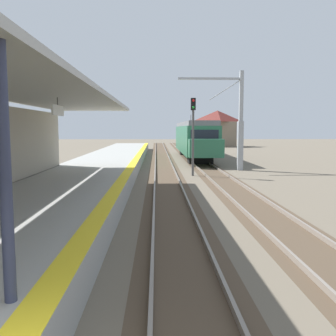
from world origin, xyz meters
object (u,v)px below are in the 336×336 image
at_px(approaching_train, 194,138).
at_px(catenary_pylon_far_side, 237,123).
at_px(rail_signal_post, 193,128).
at_px(distant_trackside_house, 217,128).

relative_size(approaching_train, catenary_pylon_far_side, 2.61).
bearing_deg(rail_signal_post, catenary_pylon_far_side, 42.09).
xyz_separation_m(approaching_train, rail_signal_post, (-1.57, -14.58, 1.02)).
relative_size(rail_signal_post, catenary_pylon_far_side, 0.69).
relative_size(catenary_pylon_far_side, distant_trackside_house, 1.14).
bearing_deg(rail_signal_post, approaching_train, 83.87).
height_order(approaching_train, catenary_pylon_far_side, catenary_pylon_far_side).
xyz_separation_m(approaching_train, catenary_pylon_far_side, (2.09, -11.28, 1.43)).
bearing_deg(approaching_train, rail_signal_post, -96.13).
distance_m(approaching_train, distant_trackside_house, 27.94).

